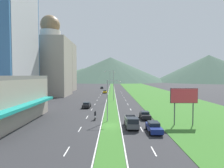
% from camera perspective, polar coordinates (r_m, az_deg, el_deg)
% --- Properties ---
extents(ground_plane, '(600.00, 600.00, 0.00)m').
position_cam_1_polar(ground_plane, '(33.77, -0.48, -12.64)').
color(ground_plane, '#2D2D30').
extents(grass_median, '(3.20, 240.00, 0.06)m').
position_cam_1_polar(grass_median, '(93.00, -0.25, -2.87)').
color(grass_median, '#387028').
rests_on(grass_median, ground_plane).
extents(grass_verge_right, '(24.00, 240.00, 0.06)m').
position_cam_1_polar(grass_verge_right, '(95.21, 12.26, -2.80)').
color(grass_verge_right, '#387028').
rests_on(grass_verge_right, ground_plane).
extents(lane_dash_left_1, '(0.16, 2.80, 0.01)m').
position_cam_1_polar(lane_dash_left_1, '(23.93, -13.71, -19.23)').
color(lane_dash_left_1, silver).
rests_on(lane_dash_left_1, ground_plane).
extents(lane_dash_left_2, '(0.16, 2.80, 0.01)m').
position_cam_1_polar(lane_dash_left_2, '(32.28, -9.85, -13.39)').
color(lane_dash_left_2, silver).
rests_on(lane_dash_left_2, ground_plane).
extents(lane_dash_left_3, '(0.16, 2.80, 0.01)m').
position_cam_1_polar(lane_dash_left_3, '(40.91, -7.69, -9.95)').
color(lane_dash_left_3, silver).
rests_on(lane_dash_left_3, ground_plane).
extents(lane_dash_left_4, '(0.16, 2.80, 0.01)m').
position_cam_1_polar(lane_dash_left_4, '(49.68, -6.31, -7.71)').
color(lane_dash_left_4, silver).
rests_on(lane_dash_left_4, ground_plane).
extents(lane_dash_left_5, '(0.16, 2.80, 0.01)m').
position_cam_1_polar(lane_dash_left_5, '(58.51, -5.36, -6.14)').
color(lane_dash_left_5, silver).
rests_on(lane_dash_left_5, ground_plane).
extents(lane_dash_left_6, '(0.16, 2.80, 0.01)m').
position_cam_1_polar(lane_dash_left_6, '(67.39, -4.66, -4.98)').
color(lane_dash_left_6, silver).
rests_on(lane_dash_left_6, ground_plane).
extents(lane_dash_left_7, '(0.16, 2.80, 0.01)m').
position_cam_1_polar(lane_dash_left_7, '(76.30, -4.12, -4.09)').
color(lane_dash_left_7, silver).
rests_on(lane_dash_left_7, ground_plane).
extents(lane_dash_left_8, '(0.16, 2.80, 0.01)m').
position_cam_1_polar(lane_dash_left_8, '(85.23, -3.70, -3.39)').
color(lane_dash_left_8, silver).
rests_on(lane_dash_left_8, ground_plane).
extents(lane_dash_left_9, '(0.16, 2.80, 0.01)m').
position_cam_1_polar(lane_dash_left_9, '(94.17, -3.36, -2.82)').
color(lane_dash_left_9, silver).
rests_on(lane_dash_left_9, ground_plane).
extents(lane_dash_left_10, '(0.16, 2.80, 0.01)m').
position_cam_1_polar(lane_dash_left_10, '(103.12, -3.07, -2.35)').
color(lane_dash_left_10, silver).
rests_on(lane_dash_left_10, ground_plane).
extents(lane_dash_right_1, '(0.16, 2.80, 0.01)m').
position_cam_1_polar(lane_dash_right_1, '(23.84, 12.43, -19.30)').
color(lane_dash_right_1, silver).
rests_on(lane_dash_right_1, ground_plane).
extents(lane_dash_right_2, '(0.16, 2.80, 0.01)m').
position_cam_1_polar(lane_dash_right_2, '(32.22, 8.86, -13.41)').
color(lane_dash_right_2, silver).
rests_on(lane_dash_right_2, ground_plane).
extents(lane_dash_right_3, '(0.16, 2.80, 0.01)m').
position_cam_1_polar(lane_dash_right_3, '(40.86, 6.86, -9.96)').
color(lane_dash_right_3, silver).
rests_on(lane_dash_right_3, ground_plane).
extents(lane_dash_right_4, '(0.16, 2.80, 0.01)m').
position_cam_1_polar(lane_dash_right_4, '(49.63, 5.59, -7.72)').
color(lane_dash_right_4, silver).
rests_on(lane_dash_right_4, ground_plane).
extents(lane_dash_right_5, '(0.16, 2.80, 0.01)m').
position_cam_1_polar(lane_dash_right_5, '(58.48, 4.71, -6.14)').
color(lane_dash_right_5, silver).
rests_on(lane_dash_right_5, ground_plane).
extents(lane_dash_right_6, '(0.16, 2.80, 0.01)m').
position_cam_1_polar(lane_dash_right_6, '(67.36, 4.06, -4.98)').
color(lane_dash_right_6, silver).
rests_on(lane_dash_right_6, ground_plane).
extents(lane_dash_right_7, '(0.16, 2.80, 0.01)m').
position_cam_1_polar(lane_dash_right_7, '(76.27, 3.57, -4.09)').
color(lane_dash_right_7, silver).
rests_on(lane_dash_right_7, ground_plane).
extents(lane_dash_right_8, '(0.16, 2.80, 0.01)m').
position_cam_1_polar(lane_dash_right_8, '(85.20, 3.18, -3.39)').
color(lane_dash_right_8, silver).
rests_on(lane_dash_right_8, ground_plane).
extents(lane_dash_right_9, '(0.16, 2.80, 0.01)m').
position_cam_1_polar(lane_dash_right_9, '(94.15, 2.86, -2.82)').
color(lane_dash_right_9, silver).
rests_on(lane_dash_right_9, ground_plane).
extents(lane_dash_right_10, '(0.16, 2.80, 0.01)m').
position_cam_1_polar(lane_dash_right_10, '(103.10, 2.60, -2.35)').
color(lane_dash_right_10, silver).
rests_on(lane_dash_right_10, ground_plane).
extents(edge_line_median_left, '(0.16, 240.00, 0.01)m').
position_cam_1_polar(edge_line_median_left, '(93.03, -1.33, -2.88)').
color(edge_line_median_left, silver).
rests_on(edge_line_median_left, ground_plane).
extents(edge_line_median_right, '(0.16, 240.00, 0.01)m').
position_cam_1_polar(edge_line_median_right, '(93.02, 0.83, -2.88)').
color(edge_line_median_right, silver).
rests_on(edge_line_median_right, ground_plane).
extents(domed_building, '(15.60, 15.60, 35.10)m').
position_cam_1_polar(domed_building, '(87.29, -18.24, 6.22)').
color(domed_building, '#9E9384').
rests_on(domed_building, ground_plane).
extents(midrise_colored, '(12.42, 12.42, 27.31)m').
position_cam_1_polar(midrise_colored, '(113.72, -14.49, 4.91)').
color(midrise_colored, '#9E9384').
rests_on(midrise_colored, ground_plane).
extents(hill_far_left, '(134.51, 134.51, 21.60)m').
position_cam_1_polar(hill_far_left, '(334.55, -8.88, 2.88)').
color(hill_far_left, '#47664C').
rests_on(hill_far_left, ground_plane).
extents(hill_far_center, '(167.55, 167.55, 36.48)m').
position_cam_1_polar(hill_far_center, '(284.86, -0.55, 4.47)').
color(hill_far_center, '#3D5647').
rests_on(hill_far_center, ground_plane).
extents(hill_far_right, '(150.47, 150.47, 37.14)m').
position_cam_1_polar(hill_far_right, '(290.34, 27.19, 4.21)').
color(hill_far_right, '#3D5647').
rests_on(hill_far_right, ground_plane).
extents(street_lamp_near, '(2.65, 0.34, 8.05)m').
position_cam_1_polar(street_lamp_near, '(36.01, -1.05, -4.11)').
color(street_lamp_near, '#99999E').
rests_on(street_lamp_near, ground_plane).
extents(street_lamp_mid, '(3.23, 0.39, 10.66)m').
position_cam_1_polar(street_lamp_mid, '(65.12, 0.04, 0.13)').
color(street_lamp_mid, '#99999E').
rests_on(street_lamp_mid, ground_plane).
extents(street_lamp_far, '(2.80, 0.31, 10.81)m').
position_cam_1_polar(street_lamp_far, '(94.39, -0.55, 0.91)').
color(street_lamp_far, '#99999E').
rests_on(street_lamp_far, ground_plane).
extents(billboard_roadside, '(4.91, 0.28, 6.64)m').
position_cam_1_polar(billboard_roadside, '(35.69, 20.95, -3.86)').
color(billboard_roadside, '#4C4C51').
rests_on(billboard_roadside, ground_plane).
extents(car_0, '(1.88, 4.00, 1.45)m').
position_cam_1_polar(car_0, '(126.02, -3.20, -1.12)').
color(car_0, black).
rests_on(car_0, ground_plane).
extents(car_1, '(2.04, 4.74, 1.55)m').
position_cam_1_polar(car_1, '(52.58, -7.84, -6.28)').
color(car_1, black).
rests_on(car_1, ground_plane).
extents(car_2, '(1.94, 4.10, 1.50)m').
position_cam_1_polar(car_2, '(39.53, 9.88, -9.28)').
color(car_2, black).
rests_on(car_2, ground_plane).
extents(car_3, '(2.02, 4.44, 1.46)m').
position_cam_1_polar(car_3, '(94.92, -2.29, -2.32)').
color(car_3, yellow).
rests_on(car_3, ground_plane).
extents(car_4, '(2.01, 4.66, 1.62)m').
position_cam_1_polar(car_4, '(30.72, 12.48, -12.67)').
color(car_4, navy).
rests_on(car_4, ground_plane).
extents(pickup_truck_0, '(2.18, 5.40, 2.00)m').
position_cam_1_polar(pickup_truck_0, '(32.53, 5.88, -11.46)').
color(pickup_truck_0, '#515459').
rests_on(pickup_truck_0, ground_plane).
extents(motorcycle_rider, '(0.36, 2.00, 1.80)m').
position_cam_1_polar(motorcycle_rider, '(38.24, -5.25, -9.69)').
color(motorcycle_rider, black).
rests_on(motorcycle_rider, ground_plane).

